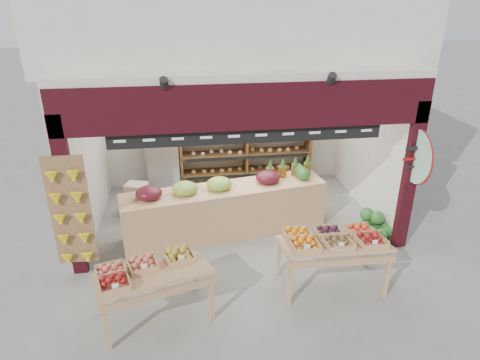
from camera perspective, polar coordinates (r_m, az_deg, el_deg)
name	(u,v)px	position (r m, az deg, el deg)	size (l,w,h in m)	color
ground	(239,227)	(8.36, -0.15, -6.24)	(60.00, 60.00, 0.00)	slate
shop_structure	(227,6)	(8.82, -1.74, 22.12)	(6.36, 5.12, 5.40)	silver
banana_board	(71,215)	(6.96, -21.65, -4.30)	(0.60, 0.15, 1.80)	#956A43
gift_sign	(417,156)	(7.50, 22.48, 2.93)	(0.04, 0.93, 0.92)	#A2CCB6
back_shelving	(246,138)	(9.72, 0.78, 5.64)	(2.99, 0.49, 1.85)	brown
refrigerator	(160,156)	(9.65, -10.58, 3.14)	(0.65, 0.65, 1.67)	silver
cardboard_stack	(148,204)	(8.81, -12.15, -3.21)	(1.11, 0.80, 0.71)	beige
mid_counter	(224,209)	(7.92, -2.09, -3.90)	(3.81, 1.37, 1.16)	tan
display_table_left	(144,272)	(6.04, -12.66, -11.89)	(1.68, 1.21, 0.98)	tan
display_table_right	(333,240)	(6.60, 12.32, -7.87)	(1.61, 0.92, 1.01)	tan
watermelon_pile	(375,227)	(8.38, 17.50, -6.03)	(0.69, 0.65, 0.49)	#1B521C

